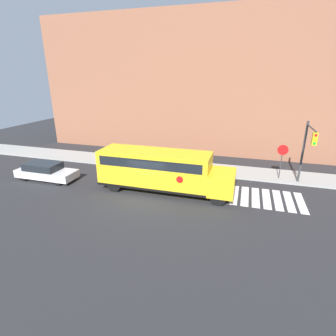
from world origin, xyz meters
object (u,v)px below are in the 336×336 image
(stop_sign, at_px, (282,157))
(traffic_light, at_px, (307,146))
(school_bus, at_px, (160,169))
(parked_car, at_px, (46,171))

(stop_sign, distance_m, traffic_light, 2.19)
(school_bus, relative_size, traffic_light, 1.98)
(school_bus, distance_m, traffic_light, 10.28)
(school_bus, height_order, stop_sign, school_bus)
(school_bus, bearing_deg, traffic_light, 19.09)
(parked_car, bearing_deg, school_bus, 3.57)
(school_bus, relative_size, parked_car, 1.97)
(stop_sign, bearing_deg, traffic_light, -42.90)
(parked_car, relative_size, traffic_light, 1.01)
(school_bus, xyz_separation_m, stop_sign, (8.28, 4.56, 0.27))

